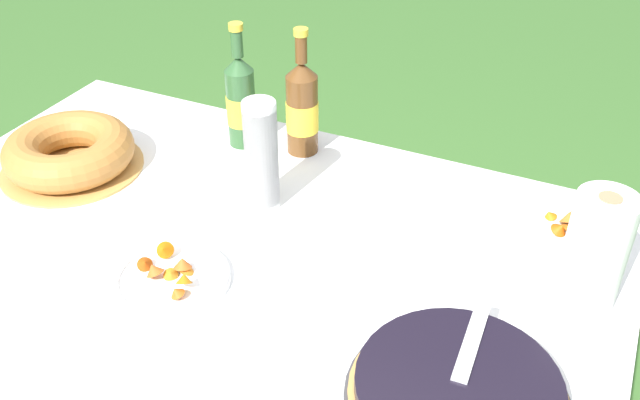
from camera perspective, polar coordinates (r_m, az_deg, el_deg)
garden_table at (r=1.44m, az=-8.93°, el=-8.17°), size 1.54×1.23×0.73m
tablecloth at (r=1.41m, az=-9.12°, el=-6.66°), size 1.55×1.24×0.10m
berry_tart at (r=1.17m, az=10.93°, el=-14.98°), size 0.36×0.36×0.06m
serving_knife at (r=1.13m, az=10.78°, el=-14.89°), size 0.04×0.38×0.01m
bundt_cake at (r=1.78m, az=-19.43°, el=3.67°), size 0.33×0.33×0.10m
cup_stack at (r=1.52m, az=-4.70°, el=3.54°), size 0.07×0.07×0.25m
cider_bottle_green at (r=1.76m, az=-6.35°, el=7.90°), size 0.07×0.07×0.31m
cider_bottle_amber at (r=1.72m, az=-1.44°, el=7.39°), size 0.08×0.08×0.32m
snack_plate_near at (r=1.40m, az=-11.72°, el=-6.01°), size 0.22×0.22×0.06m
snack_plate_left at (r=1.59m, az=19.46°, el=-1.80°), size 0.21×0.21×0.05m
paper_towel_roll at (r=1.35m, az=21.17°, el=-3.89°), size 0.11×0.11×0.23m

